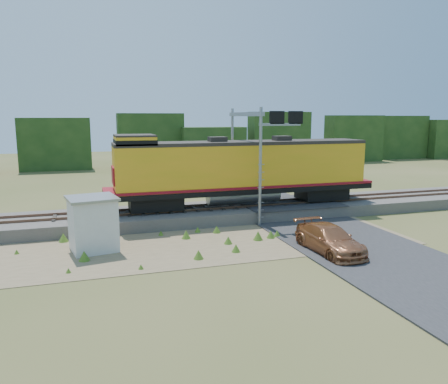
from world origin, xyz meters
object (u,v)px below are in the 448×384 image
object	(u,v)px
locomotive	(240,169)
signal_gantry	(254,137)
shed	(93,224)
car	(330,239)

from	to	relation	value
locomotive	signal_gantry	world-z (taller)	signal_gantry
shed	locomotive	bearing A→B (deg)	16.28
shed	signal_gantry	bearing A→B (deg)	11.56
locomotive	shed	xyz separation A→B (m)	(-10.03, -5.07, -1.93)
locomotive	car	world-z (taller)	locomotive
locomotive	car	bearing A→B (deg)	-79.31
shed	signal_gantry	xyz separation A→B (m)	(10.80, 4.39, 4.22)
locomotive	signal_gantry	distance (m)	2.51
car	locomotive	bearing A→B (deg)	98.55
locomotive	shed	size ratio (longest dim) A/B	6.61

